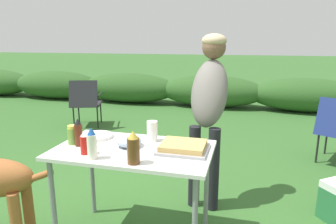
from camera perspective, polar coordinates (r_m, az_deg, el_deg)
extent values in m
ellipsoid|color=#2D5623|center=(8.30, -20.44, 4.90)|extent=(2.40, 0.90, 0.71)
ellipsoid|color=#2D5623|center=(7.35, -7.48, 4.61)|extent=(2.40, 0.90, 0.71)
ellipsoid|color=#2D5623|center=(6.86, 8.25, 3.96)|extent=(2.40, 0.90, 0.71)
ellipsoid|color=#2D5623|center=(6.94, 24.91, 2.94)|extent=(2.40, 0.90, 0.71)
cube|color=silver|center=(2.13, -6.63, -7.19)|extent=(1.10, 0.64, 0.02)
cylinder|color=gray|center=(2.30, -20.95, -16.68)|extent=(0.04, 0.04, 0.71)
cylinder|color=gray|center=(2.70, -14.24, -11.48)|extent=(0.04, 0.04, 0.71)
cylinder|color=gray|center=(2.42, 7.31, -14.25)|extent=(0.04, 0.04, 0.71)
cube|color=#9E9EA3|center=(2.07, 2.94, -7.09)|extent=(0.34, 0.30, 0.02)
cube|color=tan|center=(2.06, 2.95, -6.36)|extent=(0.30, 0.25, 0.04)
cylinder|color=white|center=(2.40, -13.40, -4.49)|extent=(0.24, 0.24, 0.02)
ellipsoid|color=#99B2CC|center=(2.16, -7.49, -5.52)|extent=(0.18, 0.18, 0.08)
cylinder|color=white|center=(2.24, -3.02, -3.69)|extent=(0.08, 0.08, 0.15)
cylinder|color=silver|center=(1.97, -14.25, -6.42)|extent=(0.06, 0.06, 0.16)
cone|color=#194793|center=(1.94, -14.43, -3.57)|extent=(0.05, 0.05, 0.05)
cylinder|color=olive|center=(2.29, -17.66, -4.37)|extent=(0.07, 0.07, 0.12)
cylinder|color=#D1CC47|center=(2.27, -17.78, -2.71)|extent=(0.07, 0.07, 0.02)
cylinder|color=brown|center=(1.85, -6.61, -7.37)|extent=(0.08, 0.08, 0.16)
cone|color=gold|center=(1.82, -6.70, -4.30)|extent=(0.07, 0.07, 0.05)
cylinder|color=#562314|center=(2.23, -16.65, -4.26)|extent=(0.06, 0.06, 0.16)
cone|color=black|center=(2.20, -16.83, -1.76)|extent=(0.05, 0.05, 0.04)
cylinder|color=red|center=(2.07, -15.54, -6.07)|extent=(0.06, 0.06, 0.12)
cone|color=white|center=(2.05, -15.68, -3.98)|extent=(0.05, 0.05, 0.03)
cylinder|color=black|center=(2.73, 5.02, -10.32)|extent=(0.10, 0.10, 0.75)
cylinder|color=black|center=(2.69, 8.64, -10.81)|extent=(0.10, 0.10, 0.75)
ellipsoid|color=slate|center=(2.63, 7.87, 3.61)|extent=(0.37, 0.48, 0.65)
sphere|color=brown|center=(2.70, 8.75, 12.07)|extent=(0.21, 0.21, 0.21)
ellipsoid|color=tan|center=(2.70, 8.80, 13.28)|extent=(0.22, 0.22, 0.12)
cylinder|color=#9E5B2D|center=(2.48, -26.92, -18.35)|extent=(0.08, 0.08, 0.46)
cylinder|color=#9E5B2D|center=(2.62, -25.04, -16.36)|extent=(0.08, 0.08, 0.46)
cylinder|color=#9E5B2D|center=(2.34, -23.30, -11.17)|extent=(0.21, 0.09, 0.11)
cylinder|color=black|center=(4.13, 26.56, -6.16)|extent=(0.02, 0.02, 0.38)
cylinder|color=black|center=(4.50, 27.90, -4.75)|extent=(0.02, 0.02, 0.38)
cylinder|color=black|center=(4.22, 27.41, -0.59)|extent=(0.21, 0.38, 0.02)
cube|color=#232328|center=(5.45, -15.15, 1.47)|extent=(0.58, 0.58, 0.03)
cube|color=#232328|center=(5.14, -15.86, 3.32)|extent=(0.49, 0.30, 0.44)
cylinder|color=black|center=(5.34, -17.51, -1.08)|extent=(0.02, 0.02, 0.38)
cylinder|color=black|center=(5.26, -13.27, -1.01)|extent=(0.02, 0.02, 0.38)
cylinder|color=black|center=(5.72, -16.63, -0.07)|extent=(0.02, 0.02, 0.38)
cylinder|color=black|center=(5.65, -12.67, 0.00)|extent=(0.02, 0.02, 0.38)
cylinder|color=black|center=(5.46, -17.63, 3.21)|extent=(0.16, 0.40, 0.02)
cylinder|color=black|center=(5.38, -12.85, 3.35)|extent=(0.16, 0.40, 0.02)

